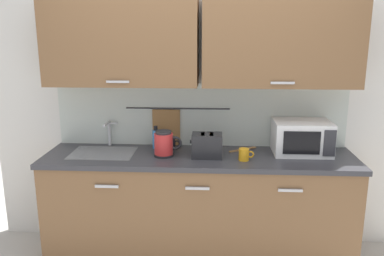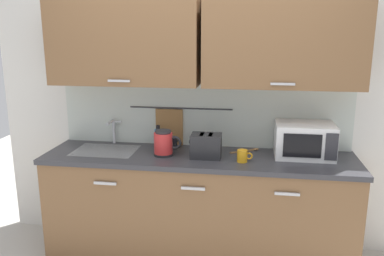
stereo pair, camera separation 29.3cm
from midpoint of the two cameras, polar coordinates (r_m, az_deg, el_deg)
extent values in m
cube|color=brown|center=(3.42, 3.43, -11.47)|extent=(2.50, 0.60, 0.86)
cube|color=#B7B7BC|center=(3.15, -9.69, -7.83)|extent=(0.18, 0.02, 0.02)
cube|color=#B7B7BC|center=(3.01, 2.97, -8.65)|extent=(0.18, 0.02, 0.02)
cube|color=#B7B7BC|center=(3.03, 16.17, -9.07)|extent=(0.18, 0.02, 0.02)
cube|color=#333338|center=(3.26, 3.55, -4.29)|extent=(2.53, 0.63, 0.04)
cube|color=#9EA0A5|center=(3.44, -9.85, -3.91)|extent=(0.52, 0.38, 0.09)
cube|color=silver|center=(3.49, 4.12, 3.18)|extent=(3.70, 0.06, 2.50)
cube|color=beige|center=(3.46, 4.05, 1.85)|extent=(2.50, 0.01, 0.55)
cube|color=brown|center=(3.34, -7.13, 12.15)|extent=(1.23, 0.33, 0.70)
cube|color=#B7B7BC|center=(3.20, -7.81, 6.67)|extent=(0.18, 0.01, 0.02)
cube|color=brown|center=(3.24, 15.49, 11.72)|extent=(1.23, 0.33, 0.70)
cube|color=#B7B7BC|center=(3.09, 15.50, 6.05)|extent=(0.18, 0.01, 0.02)
cylinder|color=#333338|center=(3.46, 0.77, 2.81)|extent=(0.90, 0.01, 0.01)
cube|color=olive|center=(3.51, -0.87, -0.04)|extent=(0.24, 0.02, 0.34)
cylinder|color=#B2B5BA|center=(3.61, -8.82, -0.48)|extent=(0.03, 0.03, 0.22)
cylinder|color=#B2B5BA|center=(3.51, -9.26, 0.79)|extent=(0.02, 0.16, 0.02)
cube|color=#B2B5BA|center=(3.58, -8.26, 0.90)|extent=(0.07, 0.02, 0.01)
cube|color=white|center=(3.36, 18.15, -1.66)|extent=(0.46, 0.34, 0.27)
cube|color=black|center=(3.19, 18.02, -2.47)|extent=(0.29, 0.01, 0.18)
cube|color=#2D2D33|center=(3.23, 21.78, -2.57)|extent=(0.09, 0.01, 0.21)
cylinder|color=black|center=(3.25, -1.52, -3.78)|extent=(0.16, 0.16, 0.02)
cylinder|color=red|center=(3.22, -1.53, -2.19)|extent=(0.15, 0.15, 0.17)
cylinder|color=#262628|center=(3.20, -1.54, -0.55)|extent=(0.13, 0.13, 0.02)
torus|color=black|center=(3.21, 0.11, -2.11)|extent=(0.11, 0.02, 0.11)
cylinder|color=#3F8CD8|center=(3.45, -2.44, -1.51)|extent=(0.06, 0.06, 0.16)
cylinder|color=black|center=(3.43, -2.45, 0.07)|extent=(0.03, 0.03, 0.04)
cylinder|color=black|center=(3.42, -0.36, -2.20)|extent=(0.08, 0.08, 0.09)
torus|color=black|center=(3.41, 0.50, -2.21)|extent=(0.06, 0.01, 0.06)
cube|color=#232326|center=(3.18, 4.66, -2.59)|extent=(0.24, 0.17, 0.19)
cube|color=black|center=(3.16, 4.06, -1.02)|extent=(0.03, 0.12, 0.01)
cube|color=black|center=(3.16, 5.33, -1.06)|extent=(0.03, 0.12, 0.01)
cube|color=black|center=(3.18, 2.37, -2.01)|extent=(0.02, 0.02, 0.02)
cylinder|color=orange|center=(3.12, 9.86, -3.99)|extent=(0.08, 0.08, 0.09)
torus|color=orange|center=(3.12, 10.81, -3.98)|extent=(0.06, 0.01, 0.06)
cube|color=#9E7042|center=(3.38, 9.59, -3.32)|extent=(0.20, 0.13, 0.01)
ellipsoid|color=#9E7042|center=(3.46, 11.47, -3.00)|extent=(0.07, 0.07, 0.01)
camera|label=1|loc=(0.15, -87.40, 0.64)|focal=37.40mm
camera|label=2|loc=(0.15, 92.60, -0.64)|focal=37.40mm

